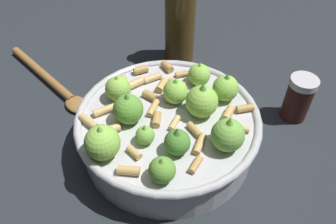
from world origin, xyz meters
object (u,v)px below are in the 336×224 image
object	(u,v)px
cooking_pan	(168,127)
olive_oil_bottle	(180,23)
pepper_shaker	(298,98)
wooden_spoon	(51,81)

from	to	relation	value
cooking_pan	olive_oil_bottle	xyz separation A→B (m)	(-0.05, 0.23, 0.04)
pepper_shaker	wooden_spoon	world-z (taller)	pepper_shaker
olive_oil_bottle	wooden_spoon	world-z (taller)	olive_oil_bottle
cooking_pan	wooden_spoon	xyz separation A→B (m)	(-0.26, 0.07, -0.04)
olive_oil_bottle	wooden_spoon	distance (m)	0.27
olive_oil_bottle	wooden_spoon	xyz separation A→B (m)	(-0.21, -0.16, -0.07)
cooking_pan	pepper_shaker	xyz separation A→B (m)	(0.19, 0.13, -0.00)
pepper_shaker	olive_oil_bottle	xyz separation A→B (m)	(-0.24, 0.10, 0.04)
cooking_pan	olive_oil_bottle	world-z (taller)	olive_oil_bottle
cooking_pan	pepper_shaker	bearing A→B (deg)	35.03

